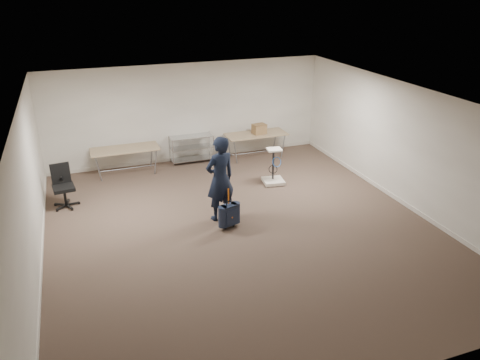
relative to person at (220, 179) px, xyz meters
name	(u,v)px	position (x,y,z in m)	size (l,w,h in m)	color
ground	(242,228)	(0.27, -0.61, -0.96)	(9.00, 9.00, 0.00)	#423128
room_shell	(222,200)	(0.27, 0.77, -0.91)	(8.00, 9.00, 9.00)	beige
folding_table_left	(125,150)	(-1.63, 3.34, -0.28)	(1.80, 0.75, 0.73)	tan
folding_table_right	(256,135)	(2.17, 3.34, -0.28)	(1.80, 0.75, 0.73)	tan
wire_shelf	(192,148)	(0.27, 3.59, -0.51)	(1.22, 0.47, 0.80)	#B9BCC0
person	(220,179)	(0.00, 0.00, 0.00)	(0.70, 0.46, 1.91)	black
suitcase	(229,215)	(0.03, -0.49, -0.64)	(0.38, 0.28, 0.92)	black
office_chair	(64,194)	(-3.24, 1.82, -0.65)	(0.61, 0.61, 1.01)	black
equipment_cart	(273,174)	(1.88, 1.36, -0.70)	(0.58, 0.58, 0.96)	#F1E4CF
cardboard_box	(259,129)	(2.26, 3.32, -0.08)	(0.38, 0.28, 0.28)	#A0754A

